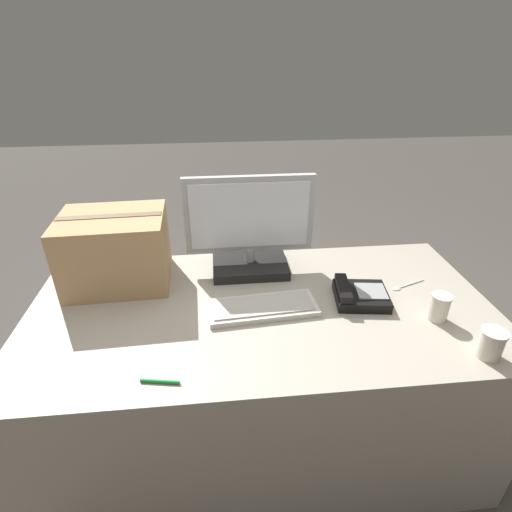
# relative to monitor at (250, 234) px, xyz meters

# --- Properties ---
(ground_plane) EXTENTS (12.00, 12.00, 0.00)m
(ground_plane) POSITION_rel_monitor_xyz_m (0.02, -0.29, -0.90)
(ground_plane) COLOR #47423D
(office_desk) EXTENTS (1.80, 0.90, 0.73)m
(office_desk) POSITION_rel_monitor_xyz_m (0.02, -0.29, -0.54)
(office_desk) COLOR #A89E8E
(office_desk) RESTS_ON ground_plane
(monitor) EXTENTS (0.55, 0.26, 0.43)m
(monitor) POSITION_rel_monitor_xyz_m (0.00, 0.00, 0.00)
(monitor) COLOR black
(monitor) RESTS_ON office_desk
(keyboard) EXTENTS (0.43, 0.19, 0.03)m
(keyboard) POSITION_rel_monitor_xyz_m (0.02, -0.32, -0.16)
(keyboard) COLOR beige
(keyboard) RESTS_ON office_desk
(desk_phone) EXTENTS (0.23, 0.21, 0.07)m
(desk_phone) POSITION_rel_monitor_xyz_m (0.41, -0.29, -0.15)
(desk_phone) COLOR black
(desk_phone) RESTS_ON office_desk
(paper_cup_left) EXTENTS (0.07, 0.07, 0.11)m
(paper_cup_left) POSITION_rel_monitor_xyz_m (0.66, -0.44, -0.12)
(paper_cup_left) COLOR beige
(paper_cup_left) RESTS_ON office_desk
(paper_cup_right) EXTENTS (0.08, 0.08, 0.10)m
(paper_cup_right) POSITION_rel_monitor_xyz_m (0.73, -0.64, -0.12)
(paper_cup_right) COLOR beige
(paper_cup_right) RESTS_ON office_desk
(spoon) EXTENTS (0.17, 0.08, 0.00)m
(spoon) POSITION_rel_monitor_xyz_m (0.63, -0.22, -0.17)
(spoon) COLOR #B2B2B7
(spoon) RESTS_ON office_desk
(cardboard_box) EXTENTS (0.43, 0.34, 0.30)m
(cardboard_box) POSITION_rel_monitor_xyz_m (-0.56, -0.05, -0.02)
(cardboard_box) COLOR tan
(cardboard_box) RESTS_ON office_desk
(pen_marker) EXTENTS (0.12, 0.03, 0.01)m
(pen_marker) POSITION_rel_monitor_xyz_m (-0.33, -0.65, -0.17)
(pen_marker) COLOR #198C33
(pen_marker) RESTS_ON office_desk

